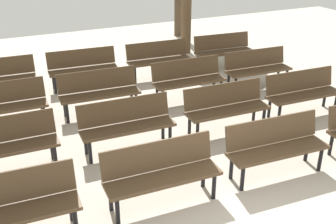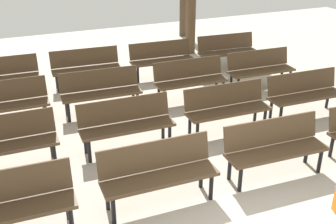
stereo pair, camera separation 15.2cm
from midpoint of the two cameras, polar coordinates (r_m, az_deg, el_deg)
bench_r0_c0 at (r=5.34m, az=-20.79°, el=-11.74°), size 1.62×0.56×0.87m
bench_r0_c1 at (r=5.59m, az=-0.62°, el=-8.12°), size 1.62×0.54×0.87m
bench_r0_c2 at (r=6.42m, az=15.31°, el=-4.45°), size 1.63×0.58×0.87m
bench_r1_c0 at (r=6.77m, az=-21.33°, el=-3.73°), size 1.61×0.52×0.87m
bench_r1_c1 at (r=6.93m, az=-5.24°, el=-1.32°), size 1.62×0.54×0.87m
bench_r1_c2 at (r=7.59m, az=8.75°, el=0.89°), size 1.62×0.54×0.87m
bench_r1_c3 at (r=8.61m, az=19.01°, el=2.72°), size 1.62×0.55×0.87m
bench_r2_c0 at (r=8.24m, az=-21.37°, el=1.37°), size 1.62×0.53×0.87m
bench_r2_c1 at (r=8.36m, az=-8.87°, el=3.18°), size 1.63×0.58×0.87m
bench_r2_c2 at (r=8.93m, az=3.60°, el=4.83°), size 1.61×0.53×0.87m
bench_r2_c3 at (r=9.84m, az=13.16°, el=6.13°), size 1.62×0.56×0.87m
bench_r3_c0 at (r=9.76m, az=-21.79°, el=4.83°), size 1.62×0.55×0.87m
bench_r3_c1 at (r=9.87m, az=-10.94°, el=6.40°), size 1.63×0.59×0.87m
bench_r3_c2 at (r=10.31m, az=-0.46°, el=7.65°), size 1.62×0.57×0.87m
bench_r3_c3 at (r=11.13m, az=8.64°, el=8.66°), size 1.63×0.60×0.87m
tree_1 at (r=12.20m, az=3.57°, el=13.83°), size 0.29×0.29×2.47m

